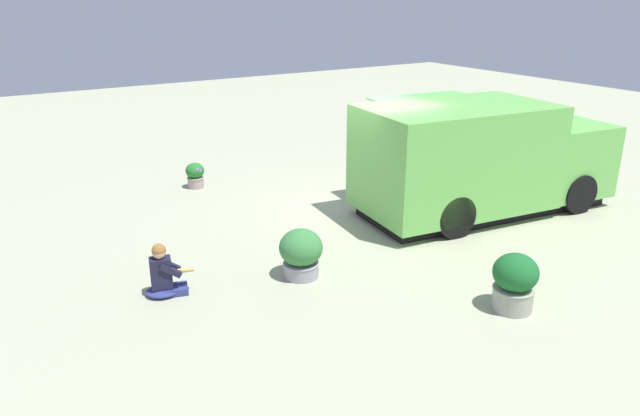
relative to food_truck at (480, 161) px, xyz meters
The scene contains 6 objects.
ground_plane 2.67m from the food_truck, 124.81° to the right, with size 40.00×40.00×0.00m, color #A6A98A.
food_truck is the anchor object (origin of this frame).
person_customer 6.91m from the food_truck, 88.97° to the right, with size 0.56×0.79×0.85m.
planter_flowering_near 6.53m from the food_truck, 136.45° to the right, with size 0.44×0.44×0.60m.
planter_flowering_far 4.86m from the food_truck, 81.45° to the right, with size 0.71×0.71×0.82m.
planter_flowering_side 4.31m from the food_truck, 38.95° to the right, with size 0.66×0.66×0.88m.
Camera 1 is at (9.86, -7.29, 4.47)m, focal length 33.90 mm.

